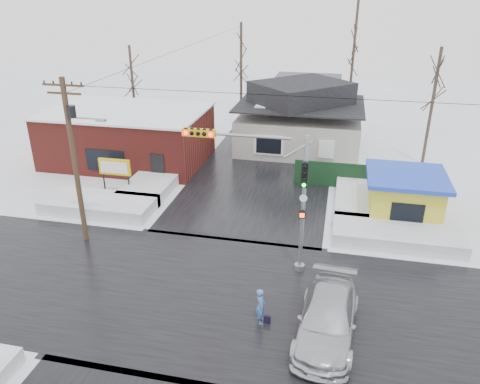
% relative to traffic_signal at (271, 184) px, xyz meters
% --- Properties ---
extents(ground, '(120.00, 120.00, 0.00)m').
position_rel_traffic_signal_xyz_m(ground, '(-2.43, -2.97, -4.54)').
color(ground, white).
rests_on(ground, ground).
extents(road_ns, '(10.00, 120.00, 0.02)m').
position_rel_traffic_signal_xyz_m(road_ns, '(-2.43, -2.97, -4.53)').
color(road_ns, black).
rests_on(road_ns, ground).
extents(road_ew, '(120.00, 10.00, 0.02)m').
position_rel_traffic_signal_xyz_m(road_ew, '(-2.43, -2.97, -4.53)').
color(road_ew, black).
rests_on(road_ew, ground).
extents(snowbank_nw, '(7.00, 3.00, 0.80)m').
position_rel_traffic_signal_xyz_m(snowbank_nw, '(-11.43, 4.03, -4.14)').
color(snowbank_nw, white).
rests_on(snowbank_nw, ground).
extents(snowbank_ne, '(7.00, 3.00, 0.80)m').
position_rel_traffic_signal_xyz_m(snowbank_ne, '(6.57, 4.03, -4.14)').
color(snowbank_ne, white).
rests_on(snowbank_ne, ground).
extents(snowbank_nside_w, '(3.00, 8.00, 0.80)m').
position_rel_traffic_signal_xyz_m(snowbank_nside_w, '(-9.43, 9.03, -4.14)').
color(snowbank_nside_w, white).
rests_on(snowbank_nside_w, ground).
extents(snowbank_nside_e, '(3.00, 8.00, 0.80)m').
position_rel_traffic_signal_xyz_m(snowbank_nside_e, '(4.57, 9.03, -4.14)').
color(snowbank_nside_e, white).
rests_on(snowbank_nside_e, ground).
extents(traffic_signal, '(6.05, 0.68, 7.00)m').
position_rel_traffic_signal_xyz_m(traffic_signal, '(0.00, 0.00, 0.00)').
color(traffic_signal, gray).
rests_on(traffic_signal, ground).
extents(utility_pole, '(3.15, 0.44, 9.00)m').
position_rel_traffic_signal_xyz_m(utility_pole, '(-10.36, 0.53, 0.57)').
color(utility_pole, '#382619').
rests_on(utility_pole, ground).
extents(brick_building, '(12.20, 8.20, 4.12)m').
position_rel_traffic_signal_xyz_m(brick_building, '(-13.43, 13.03, -2.46)').
color(brick_building, maroon).
rests_on(brick_building, ground).
extents(marquee_sign, '(2.20, 0.21, 2.55)m').
position_rel_traffic_signal_xyz_m(marquee_sign, '(-11.43, 6.53, -2.62)').
color(marquee_sign, black).
rests_on(marquee_sign, ground).
extents(house, '(10.40, 8.40, 5.76)m').
position_rel_traffic_signal_xyz_m(house, '(-0.43, 19.03, -1.92)').
color(house, '#B2AFA0').
rests_on(house, ground).
extents(kiosk, '(4.60, 4.60, 2.88)m').
position_rel_traffic_signal_xyz_m(kiosk, '(7.07, 7.03, -3.08)').
color(kiosk, gold).
rests_on(kiosk, ground).
extents(fence, '(8.00, 0.12, 1.80)m').
position_rel_traffic_signal_xyz_m(fence, '(4.07, 11.03, -3.64)').
color(fence, black).
rests_on(fence, ground).
extents(tree_far_left, '(3.00, 3.00, 10.00)m').
position_rel_traffic_signal_xyz_m(tree_far_left, '(-6.43, 23.03, 3.41)').
color(tree_far_left, '#332821').
rests_on(tree_far_left, ground).
extents(tree_far_mid, '(3.00, 3.00, 12.00)m').
position_rel_traffic_signal_xyz_m(tree_far_mid, '(3.57, 25.03, 5.00)').
color(tree_far_mid, '#332821').
rests_on(tree_far_mid, ground).
extents(tree_far_right, '(3.00, 3.00, 9.00)m').
position_rel_traffic_signal_xyz_m(tree_far_right, '(9.57, 17.03, 2.62)').
color(tree_far_right, '#332821').
rests_on(tree_far_right, ground).
extents(tree_far_west, '(3.00, 3.00, 8.00)m').
position_rel_traffic_signal_xyz_m(tree_far_west, '(-16.43, 21.03, 1.82)').
color(tree_far_west, '#332821').
rests_on(tree_far_west, ground).
extents(pedestrian, '(0.55, 0.69, 1.64)m').
position_rel_traffic_signal_xyz_m(pedestrian, '(0.36, -4.31, -3.72)').
color(pedestrian, '#416EB6').
rests_on(pedestrian, ground).
extents(car, '(2.65, 5.76, 1.63)m').
position_rel_traffic_signal_xyz_m(car, '(3.11, -4.53, -3.72)').
color(car, silver).
rests_on(car, ground).
extents(shopping_bag, '(0.28, 0.12, 0.35)m').
position_rel_traffic_signal_xyz_m(shopping_bag, '(0.65, -4.32, -4.36)').
color(shopping_bag, black).
rests_on(shopping_bag, ground).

